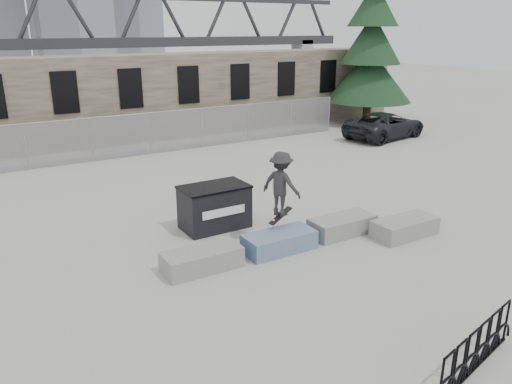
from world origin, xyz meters
TOP-DOWN VIEW (x-y plane):
  - ground at (0.00, 0.00)m, footprint 120.00×120.00m
  - stone_wall at (0.00, 16.24)m, footprint 36.00×2.58m
  - chainlink_fence at (-0.00, 12.50)m, footprint 22.06×0.06m
  - planter_far_left at (-3.08, 0.17)m, footprint 2.00×0.90m
  - planter_center_left at (-0.79, 0.08)m, footprint 2.00×0.90m
  - planter_center_right at (1.47, 0.10)m, footprint 2.00×0.90m
  - planter_offset at (2.95, -0.97)m, footprint 2.00×0.90m
  - dumpster at (-1.55, 2.51)m, footprint 2.04×1.25m
  - bike_rack at (-0.60, -5.95)m, footprint 3.08×0.71m
  - spruce_tree at (14.75, 13.32)m, footprint 5.32×5.32m
  - truss_bridge at (10.00, 55.00)m, footprint 70.00×3.00m
  - suv at (12.41, 9.34)m, footprint 5.45×3.16m
  - skateboarder at (-0.51, 0.45)m, footprint 1.11×1.34m

SIDE VIEW (x-z plane):
  - ground at x=0.00m, z-range 0.00..0.00m
  - planter_far_left at x=-3.08m, z-range 0.02..0.55m
  - planter_center_left at x=-0.79m, z-range 0.02..0.55m
  - planter_center_right at x=1.47m, z-range 0.02..0.55m
  - planter_offset at x=2.95m, z-range 0.02..0.55m
  - bike_rack at x=-0.60m, z-range -0.01..0.89m
  - dumpster at x=-1.55m, z-range 0.01..1.34m
  - suv at x=12.41m, z-range 0.00..1.43m
  - chainlink_fence at x=0.00m, z-range 0.03..2.05m
  - skateboarder at x=-0.51m, z-range 0.77..2.79m
  - stone_wall at x=0.00m, z-range 0.01..4.51m
  - truss_bridge at x=10.00m, z-range -0.77..9.03m
  - spruce_tree at x=14.75m, z-range -1.13..10.37m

